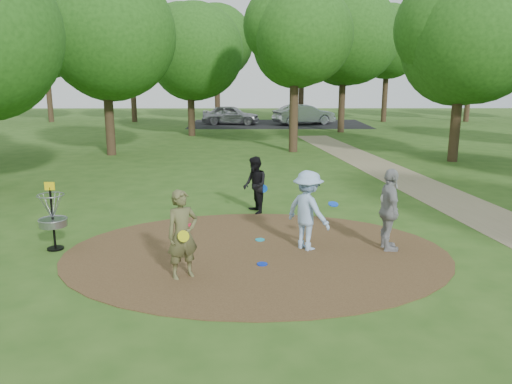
{
  "coord_description": "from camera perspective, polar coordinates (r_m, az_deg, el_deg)",
  "views": [
    {
      "loc": [
        -0.08,
        -10.31,
        3.79
      ],
      "look_at": [
        0.0,
        1.2,
        1.1
      ],
      "focal_mm": 35.0,
      "sensor_mm": 36.0,
      "label": 1
    }
  ],
  "objects": [
    {
      "name": "ground",
      "position": [
        10.99,
        0.05,
        -7.03
      ],
      "size": [
        100.0,
        100.0,
        0.0
      ],
      "primitive_type": "plane",
      "color": "#2D5119",
      "rests_on": "ground"
    },
    {
      "name": "dirt_clearing",
      "position": [
        10.98,
        0.05,
        -6.98
      ],
      "size": [
        8.4,
        8.4,
        0.02
      ],
      "primitive_type": "cylinder",
      "color": "#47301C",
      "rests_on": "ground"
    },
    {
      "name": "footpath",
      "position": [
        14.47,
        26.73,
        -3.46
      ],
      "size": [
        7.55,
        39.89,
        0.01
      ],
      "primitive_type": "cube",
      "rotation": [
        0.0,
        0.0,
        0.14
      ],
      "color": "#8C7A5B",
      "rests_on": "ground"
    },
    {
      "name": "parking_lot",
      "position": [
        40.54,
        2.55,
        7.78
      ],
      "size": [
        14.0,
        8.0,
        0.01
      ],
      "primitive_type": "cube",
      "color": "black",
      "rests_on": "ground"
    },
    {
      "name": "player_observer_with_disc",
      "position": [
        9.54,
        -8.4,
        -4.85
      ],
      "size": [
        0.75,
        0.68,
        1.73
      ],
      "color": "brown",
      "rests_on": "ground"
    },
    {
      "name": "player_throwing_with_disc",
      "position": [
        11.04,
        5.94,
        -2.13
      ],
      "size": [
        1.32,
        1.3,
        1.79
      ],
      "color": "#9CBEE9",
      "rests_on": "ground"
    },
    {
      "name": "player_walking_with_disc",
      "position": [
        13.94,
        -0.12,
        0.78
      ],
      "size": [
        0.81,
        0.93,
        1.61
      ],
      "color": "black",
      "rests_on": "ground"
    },
    {
      "name": "player_waiting_with_disc",
      "position": [
        11.3,
        15.01,
        -2.01
      ],
      "size": [
        0.45,
        1.08,
        1.84
      ],
      "color": "#97979A",
      "rests_on": "ground"
    },
    {
      "name": "disc_ground_cyan",
      "position": [
        11.78,
        0.45,
        -5.47
      ],
      "size": [
        0.22,
        0.22,
        0.02
      ],
      "primitive_type": "cylinder",
      "color": "#18A3C1",
      "rests_on": "dirt_clearing"
    },
    {
      "name": "disc_ground_blue",
      "position": [
        10.32,
        0.71,
        -8.23
      ],
      "size": [
        0.22,
        0.22,
        0.02
      ],
      "primitive_type": "cylinder",
      "color": "#0B29C1",
      "rests_on": "dirt_clearing"
    },
    {
      "name": "disc_ground_red",
      "position": [
        13.03,
        -7.58,
        -3.75
      ],
      "size": [
        0.22,
        0.22,
        0.02
      ],
      "primitive_type": "cylinder",
      "color": "red",
      "rests_on": "dirt_clearing"
    },
    {
      "name": "car_left",
      "position": [
        40.03,
        -2.9,
        8.8
      ],
      "size": [
        4.64,
        2.28,
        1.52
      ],
      "primitive_type": "imported",
      "rotation": [
        0.0,
        0.0,
        1.46
      ],
      "color": "#93949A",
      "rests_on": "ground"
    },
    {
      "name": "car_right",
      "position": [
        40.09,
        5.52,
        8.81
      ],
      "size": [
        5.12,
        3.28,
        1.59
      ],
      "primitive_type": "imported",
      "rotation": [
        0.0,
        0.0,
        1.93
      ],
      "color": "#9DA1A5",
      "rests_on": "ground"
    },
    {
      "name": "disc_golf_basket",
      "position": [
        11.86,
        -22.28,
        -2.09
      ],
      "size": [
        0.63,
        0.63,
        1.54
      ],
      "color": "black",
      "rests_on": "ground"
    },
    {
      "name": "tree_ring",
      "position": [
        19.81,
        4.56,
        17.28
      ],
      "size": [
        37.39,
        45.69,
        9.22
      ],
      "color": "#332316",
      "rests_on": "ground"
    }
  ]
}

